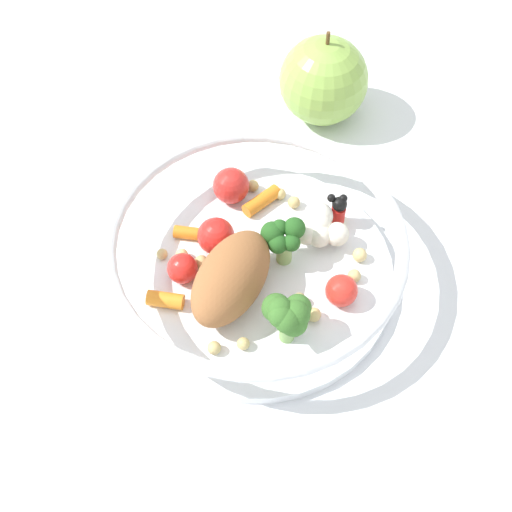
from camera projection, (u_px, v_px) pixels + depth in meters
The scene contains 3 objects.
ground_plane at pixel (251, 289), 0.57m from camera, with size 2.40×2.40×0.00m, color white.
food_container at pixel (256, 258), 0.55m from camera, with size 0.24×0.24×0.06m.
loose_apple at pixel (324, 80), 0.65m from camera, with size 0.08×0.08×0.10m.
Camera 1 is at (-0.19, -0.24, 0.48)m, focal length 49.19 mm.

